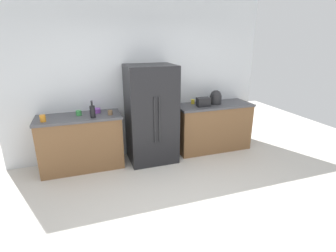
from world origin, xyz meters
TOP-DOWN VIEW (x-y plane):
  - ground_plane at (0.00, 0.00)m, footprint 9.93×9.93m
  - kitchen_back_panel at (0.00, 2.03)m, footprint 4.82×0.10m
  - counter_left at (-1.13, 1.68)m, footprint 1.37×0.62m
  - counter_right at (1.40, 1.68)m, footprint 1.51×0.62m
  - refrigerator at (0.10, 1.61)m, footprint 0.84×0.74m
  - toaster at (1.12, 1.60)m, footprint 0.25×0.14m
  - rice_cooker at (1.44, 1.69)m, footprint 0.23×0.23m
  - bottle_a at (-0.90, 1.51)m, footprint 0.08×0.08m
  - cup_a at (-0.62, 1.58)m, footprint 0.08×0.08m
  - cup_b at (-1.12, 1.72)m, footprint 0.09×0.09m
  - cup_c at (-1.64, 1.54)m, footprint 0.09×0.09m
  - cup_d at (1.02, 1.84)m, footprint 0.07×0.07m
  - bowl_a at (-0.84, 1.80)m, footprint 0.17×0.17m

SIDE VIEW (x-z plane):
  - ground_plane at x=0.00m, z-range 0.00..0.00m
  - counter_right at x=1.40m, z-range 0.00..0.94m
  - counter_left at x=-1.13m, z-range 0.00..0.94m
  - refrigerator at x=0.10m, z-range 0.00..1.74m
  - bowl_a at x=-0.84m, z-range 0.94..1.00m
  - cup_a at x=-0.62m, z-range 0.94..1.01m
  - cup_b at x=-1.12m, z-range 0.94..1.02m
  - cup_d at x=1.02m, z-range 0.94..1.02m
  - cup_c at x=-1.64m, z-range 0.94..1.04m
  - toaster at x=1.12m, z-range 0.94..1.10m
  - bottle_a at x=-0.90m, z-range 0.90..1.18m
  - rice_cooker at x=1.44m, z-range 0.93..1.20m
  - kitchen_back_panel at x=0.00m, z-range 0.00..3.09m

